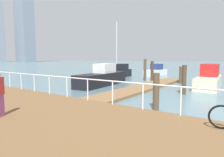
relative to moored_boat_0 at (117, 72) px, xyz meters
The scene contains 13 objects.
ground_plane 12.79m from the moored_boat_0, 148.95° to the left, with size 300.00×300.00×0.00m, color slate.
floating_dock 9.87m from the moored_boat_0, 133.83° to the right, with size 15.24×2.00×0.18m, color olive.
boardwalk_railing 14.85m from the moored_boat_0, 161.80° to the right, with size 0.06×24.03×1.08m.
dock_piling_0 16.36m from the moored_boat_0, 139.90° to the right, with size 0.29×0.29×1.78m, color brown.
dock_piling_1 8.80m from the moored_boat_0, 100.93° to the right, with size 0.32×0.32×1.67m, color brown.
dock_piling_2 12.91m from the moored_boat_0, 125.61° to the right, with size 0.30×0.30×2.01m, color #473826.
dock_piling_3 4.85m from the moored_boat_0, 106.58° to the right, with size 0.31×0.31×2.38m, color brown.
dock_piling_4 5.42m from the moored_boat_0, 100.49° to the right, with size 0.33×0.33×2.16m, color #473826.
moored_boat_0 is the anchor object (origin of this frame).
moored_boat_1 11.76m from the moored_boat_0, 105.07° to the right, with size 5.77×1.95×1.99m.
moored_boat_2 6.37m from the moored_boat_0, 28.27° to the right, with size 4.39×2.14×1.67m.
moored_boat_3 7.82m from the moored_boat_0, 156.39° to the right, with size 6.78×2.33×1.97m.
skyline_tower_7 133.21m from the moored_boat_0, 64.07° to the left, with size 7.92×13.97×79.67m, color gray.
Camera 1 is at (-10.14, -0.62, 2.46)m, focal length 31.00 mm.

